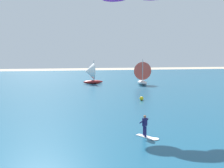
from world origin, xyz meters
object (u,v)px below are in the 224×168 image
object	(u,v)px
kitesurfer	(147,129)
marker_buoy	(142,98)
sailboat_mid_right	(90,73)
sailboat_center_horizon	(141,73)

from	to	relation	value
kitesurfer	marker_buoy	xyz separation A→B (m)	(4.05, 15.46, -0.34)
kitesurfer	sailboat_mid_right	world-z (taller)	sailboat_mid_right
kitesurfer	sailboat_mid_right	distance (m)	35.98
marker_buoy	sailboat_mid_right	bearing A→B (deg)	103.28
kitesurfer	sailboat_center_horizon	size ratio (longest dim) A/B	0.38
marker_buoy	kitesurfer	bearing A→B (deg)	-104.68
kitesurfer	marker_buoy	distance (m)	15.98
sailboat_mid_right	marker_buoy	world-z (taller)	sailboat_mid_right
sailboat_mid_right	kitesurfer	bearing A→B (deg)	-88.75
kitesurfer	sailboat_center_horizon	distance (m)	34.95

